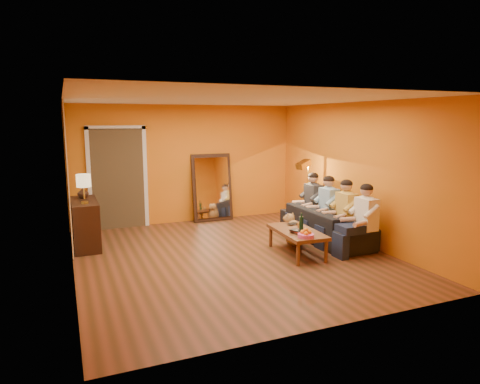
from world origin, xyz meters
name	(u,v)px	position (x,y,z in m)	size (l,w,h in m)	color
room_shell	(224,177)	(0.00, 0.37, 1.30)	(5.00, 5.50, 2.60)	brown
white_accent	(67,175)	(-2.48, 1.75, 1.30)	(0.02, 1.90, 2.58)	white
doorway_recess	(117,178)	(-1.50, 2.83, 1.05)	(1.06, 0.30, 2.10)	#3F2D19
door_jamb_left	(89,181)	(-2.07, 2.71, 1.05)	(0.08, 0.06, 2.20)	white
door_jamb_right	(145,178)	(-0.93, 2.71, 1.05)	(0.08, 0.06, 2.20)	white
door_header	(115,127)	(-1.50, 2.71, 2.12)	(1.22, 0.06, 0.08)	white
mirror_frame	(212,187)	(0.55, 2.63, 0.76)	(0.92, 0.06, 1.52)	#321B10
mirror_glass	(213,188)	(0.55, 2.59, 0.76)	(0.78, 0.02, 1.36)	white
sideboard	(85,224)	(-2.24, 1.55, 0.42)	(0.44, 1.18, 0.85)	#321B10
table_lamp	(84,189)	(-2.24, 1.25, 1.10)	(0.24, 0.24, 0.51)	beige
sofa	(325,224)	(2.00, 0.22, 0.31)	(0.83, 2.12, 0.62)	black
coffee_table	(297,242)	(1.07, -0.31, 0.21)	(0.62, 1.22, 0.42)	brown
floor_lamp	(308,196)	(2.10, 1.04, 0.72)	(0.30, 0.24, 1.44)	gold
dog	(294,229)	(1.29, 0.20, 0.29)	(0.32, 0.50, 0.59)	#A07648
person_far_left	(366,220)	(2.13, -0.78, 0.61)	(0.70, 0.44, 1.22)	white
person_mid_left	(346,213)	(2.13, -0.23, 0.61)	(0.70, 0.44, 1.22)	gold
person_mid_right	(329,207)	(2.13, 0.32, 0.61)	(0.70, 0.44, 1.22)	#85AECE
person_far_right	(313,202)	(2.13, 0.87, 0.61)	(0.70, 0.44, 1.22)	#2F2F34
fruit_bowl	(306,233)	(0.97, -0.76, 0.50)	(0.26, 0.26, 0.16)	#E4509E
wine_bottle	(301,222)	(1.12, -0.36, 0.58)	(0.07, 0.07, 0.31)	black
tumbler	(300,225)	(1.19, -0.19, 0.47)	(0.10, 0.10, 0.10)	#B27F3F
laptop	(296,224)	(1.25, 0.04, 0.43)	(0.30, 0.20, 0.02)	black
book_lower	(294,233)	(0.89, -0.51, 0.43)	(0.18, 0.24, 0.02)	#321B10
book_mid	(294,232)	(0.90, -0.50, 0.45)	(0.18, 0.24, 0.02)	#AD2A13
book_upper	(294,231)	(0.89, -0.52, 0.47)	(0.16, 0.21, 0.02)	black
vase	(83,193)	(-2.24, 1.80, 0.95)	(0.20, 0.20, 0.21)	#321B10
flowers	(82,180)	(-2.24, 1.80, 1.18)	(0.17, 0.17, 0.42)	#AD2A13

